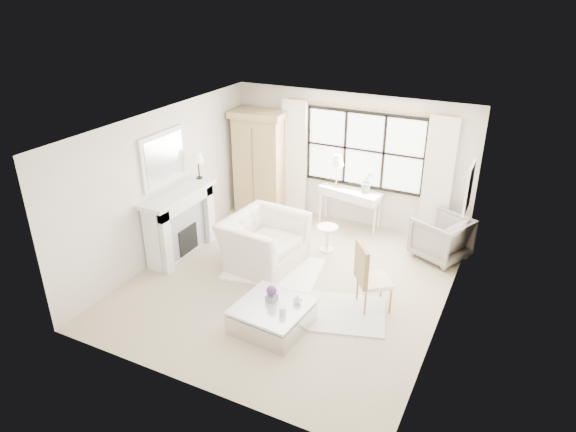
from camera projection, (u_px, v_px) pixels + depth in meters
name	position (u px, v px, depth m)	size (l,w,h in m)	color
floor	(290.00, 282.00, 8.76)	(5.50, 5.50, 0.00)	tan
ceiling	(290.00, 127.00, 7.61)	(5.50, 5.50, 0.00)	white
wall_back	(350.00, 160.00, 10.41)	(5.00, 5.00, 0.00)	beige
wall_front	(186.00, 297.00, 5.95)	(5.00, 5.00, 0.00)	beige
wall_left	(165.00, 184.00, 9.19)	(5.50, 5.50, 0.00)	beige
wall_right	(450.00, 242.00, 7.18)	(5.50, 5.50, 0.00)	white
window_pane	(364.00, 150.00, 10.17)	(2.40, 0.02, 1.50)	silver
window_frame	(364.00, 150.00, 10.16)	(2.50, 0.04, 1.50)	black
curtain_rod	(366.00, 107.00, 9.75)	(0.04, 0.04, 3.30)	#B17F3D
curtain_left	(294.00, 158.00, 10.86)	(0.55, 0.10, 2.47)	white
curtain_right	(438.00, 181.00, 9.66)	(0.55, 0.10, 2.47)	silver
fireplace	(179.00, 222.00, 9.40)	(0.58, 1.66, 1.26)	silver
mirror_frame	(164.00, 158.00, 8.97)	(0.05, 1.15, 0.95)	silver
mirror_glass	(165.00, 159.00, 8.96)	(0.02, 1.00, 0.80)	#B6BBC2
art_frame	(469.00, 188.00, 8.48)	(0.04, 0.62, 0.82)	silver
art_canvas	(468.00, 188.00, 8.49)	(0.01, 0.52, 0.72)	#C3B197
mantel_lamp	(198.00, 159.00, 9.53)	(0.22, 0.22, 0.51)	black
armoire	(260.00, 162.00, 10.93)	(1.18, 0.81, 2.24)	tan
console_table	(350.00, 207.00, 10.58)	(1.36, 0.69, 0.80)	white
console_lamp	(337.00, 161.00, 10.32)	(0.28, 0.28, 0.69)	#B7823F
orchid_plant	(367.00, 182.00, 10.17)	(0.25, 0.20, 0.46)	#5E774F
side_table	(327.00, 235.00, 9.61)	(0.40, 0.40, 0.51)	silver
rug_left	(274.00, 269.00, 9.11)	(1.64, 1.16, 0.03)	white
rug_right	(339.00, 313.00, 7.92)	(1.41, 1.06, 0.03)	silver
club_armchair	(264.00, 241.00, 9.13)	(1.38, 1.20, 0.90)	silver
wingback_chair	(441.00, 238.00, 9.36)	(0.86, 0.89, 0.81)	gray
french_chair	(372.00, 290.00, 7.97)	(0.67, 0.67, 1.08)	#A17A43
coffee_table	(272.00, 317.00, 7.55)	(1.08, 1.08, 0.38)	silver
planter_box	(272.00, 298.00, 7.55)	(0.14, 0.14, 0.11)	slate
planter_flowers	(272.00, 290.00, 7.49)	(0.15, 0.15, 0.15)	#532B6C
pillar_candle	(283.00, 311.00, 7.25)	(0.10, 0.10, 0.12)	beige
coffee_vase	(298.00, 299.00, 7.49)	(0.13, 0.13, 0.14)	silver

